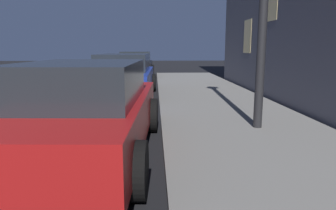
# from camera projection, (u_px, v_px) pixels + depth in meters

# --- Properties ---
(car_red) EXTENTS (2.18, 4.58, 1.43)m
(car_red) POSITION_uv_depth(u_px,v_px,m) (85.00, 110.00, 4.63)
(car_red) COLOR maroon
(car_red) RESTS_ON ground
(car_blue) EXTENTS (2.13, 4.59, 1.43)m
(car_blue) POSITION_uv_depth(u_px,v_px,m) (124.00, 76.00, 10.36)
(car_blue) COLOR navy
(car_blue) RESTS_ON ground
(car_black) EXTENTS (1.99, 4.08, 1.43)m
(car_black) POSITION_uv_depth(u_px,v_px,m) (136.00, 65.00, 17.09)
(car_black) COLOR black
(car_black) RESTS_ON ground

